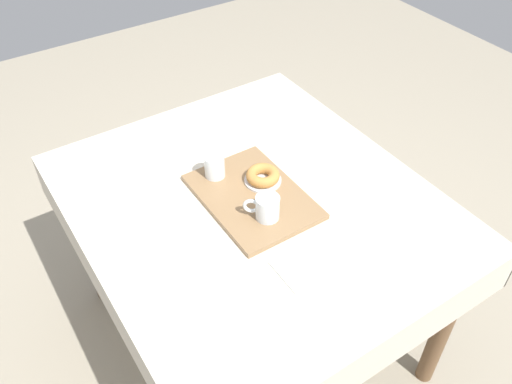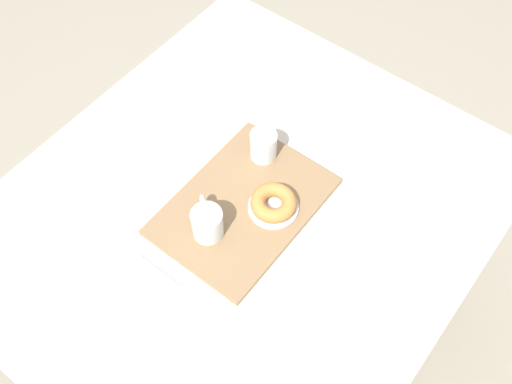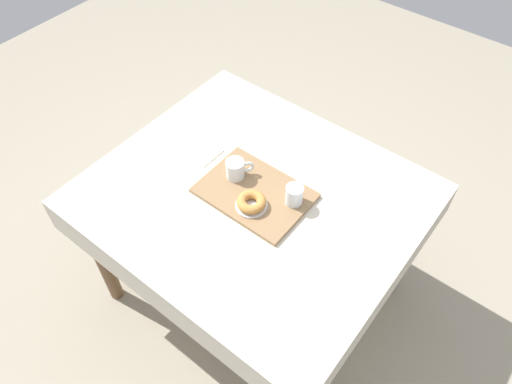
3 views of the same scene
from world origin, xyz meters
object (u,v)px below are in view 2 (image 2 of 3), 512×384
(water_glass_near, at_px, (263,146))
(donut_plate_left, at_px, (273,207))
(serving_tray, at_px, (245,207))
(sugar_donut_left, at_px, (273,203))
(dining_table, at_px, (242,230))
(paper_napkin, at_px, (139,292))
(tea_mug_left, at_px, (207,223))

(water_glass_near, height_order, donut_plate_left, water_glass_near)
(serving_tray, xyz_separation_m, water_glass_near, (-0.15, -0.06, 0.05))
(sugar_donut_left, bearing_deg, dining_table, -56.79)
(serving_tray, bearing_deg, paper_napkin, -8.94)
(tea_mug_left, bearing_deg, sugar_donut_left, 150.16)
(water_glass_near, distance_m, donut_plate_left, 0.17)
(water_glass_near, bearing_deg, paper_napkin, 0.72)
(dining_table, xyz_separation_m, serving_tray, (-0.01, 0.00, 0.11))
(tea_mug_left, bearing_deg, serving_tray, 168.38)
(serving_tray, height_order, donut_plate_left, donut_plate_left)
(serving_tray, height_order, sugar_donut_left, sugar_donut_left)
(dining_table, bearing_deg, serving_tray, 150.38)
(dining_table, distance_m, paper_napkin, 0.34)
(tea_mug_left, height_order, sugar_donut_left, tea_mug_left)
(sugar_donut_left, bearing_deg, water_glass_near, -134.12)
(serving_tray, xyz_separation_m, sugar_donut_left, (-0.04, 0.06, 0.03))
(serving_tray, bearing_deg, tea_mug_left, -11.62)
(dining_table, xyz_separation_m, paper_napkin, (0.32, -0.05, 0.11))
(donut_plate_left, bearing_deg, paper_napkin, -17.38)
(dining_table, relative_size, tea_mug_left, 12.40)
(sugar_donut_left, bearing_deg, serving_tray, -59.67)
(tea_mug_left, distance_m, paper_napkin, 0.22)
(tea_mug_left, distance_m, donut_plate_left, 0.17)
(dining_table, distance_m, donut_plate_left, 0.15)
(donut_plate_left, height_order, sugar_donut_left, sugar_donut_left)
(serving_tray, relative_size, tea_mug_left, 4.22)
(donut_plate_left, xyz_separation_m, paper_napkin, (0.36, -0.11, -0.02))
(water_glass_near, relative_size, sugar_donut_left, 0.72)
(sugar_donut_left, distance_m, paper_napkin, 0.38)
(dining_table, bearing_deg, paper_napkin, -8.45)
(dining_table, height_order, tea_mug_left, tea_mug_left)
(water_glass_near, bearing_deg, donut_plate_left, 45.88)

